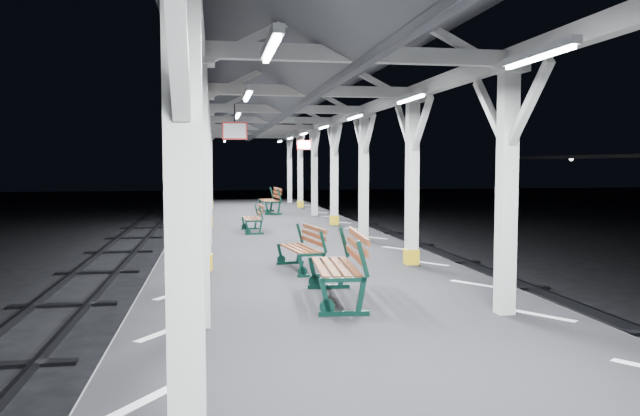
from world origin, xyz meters
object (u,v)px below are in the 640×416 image
object	(u,v)px
bench_mid	(305,247)
bench_far	(255,217)
bench_extra	(272,200)
bench_near	(343,264)

from	to	relation	value
bench_mid	bench_far	world-z (taller)	bench_mid
bench_mid	bench_extra	world-z (taller)	bench_extra
bench_far	bench_extra	bearing A→B (deg)	78.96
bench_far	bench_mid	bearing A→B (deg)	-87.21
bench_mid	bench_far	bearing A→B (deg)	85.66
bench_near	bench_extra	bearing A→B (deg)	92.36
bench_far	bench_extra	world-z (taller)	bench_extra
bench_far	bench_near	bearing A→B (deg)	-87.48
bench_near	bench_far	xyz separation A→B (m)	(-0.67, 9.46, -0.11)
bench_near	bench_extra	xyz separation A→B (m)	(0.48, 16.34, 0.01)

